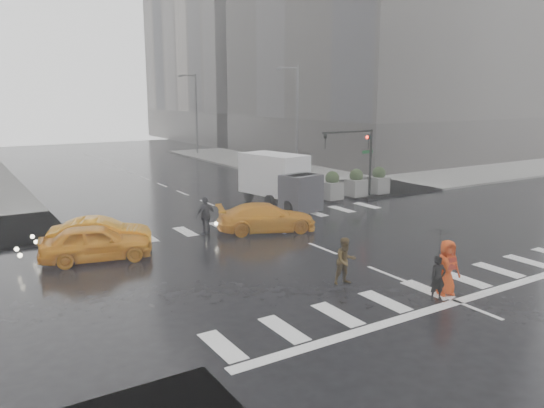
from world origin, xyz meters
TOP-DOWN VIEW (x-y plane):
  - ground at (0.00, 0.00)m, footprint 120.00×120.00m
  - sidewalk_ne at (19.50, 17.50)m, footprint 35.00×35.00m
  - building_ne_far at (29.00, 56.00)m, footprint 26.05×26.05m
  - road_markings at (0.00, 0.00)m, footprint 18.00×48.00m
  - traffic_signal_pole at (9.01, 8.01)m, footprint 4.45×0.42m
  - street_lamp_near at (10.87, 18.00)m, footprint 2.15×0.22m
  - street_lamp_far at (10.87, 38.00)m, footprint 2.15×0.22m
  - planter_west at (7.00, 8.20)m, footprint 1.10×1.10m
  - planter_mid at (9.00, 8.20)m, footprint 1.10×1.10m
  - planter_east at (11.00, 8.20)m, footprint 1.10×1.10m
  - pedestrian_black at (-0.42, -6.80)m, footprint 1.22×1.23m
  - pedestrian_brown at (-2.04, -4.00)m, footprint 0.91×0.75m
  - pedestrian_orange at (0.21, -6.62)m, footprint 1.08×0.86m
  - pedestrian_far_a at (-3.33, 5.00)m, footprint 1.18×0.84m
  - pedestrian_far_b at (4.98, 8.39)m, footprint 1.15×0.80m
  - taxi_front at (-8.93, 3.55)m, footprint 4.73×2.69m
  - taxi_mid at (-8.37, 5.02)m, footprint 4.57×2.82m
  - taxi_rear at (-0.55, 3.87)m, footprint 4.75×3.35m
  - box_truck at (3.42, 8.71)m, footprint 2.21×5.89m

SIDE VIEW (x-z plane):
  - ground at x=0.00m, z-range 0.00..0.00m
  - road_markings at x=0.00m, z-range 0.00..0.01m
  - sidewalk_ne at x=19.50m, z-range 0.00..0.15m
  - taxi_mid at x=-8.37m, z-range 0.00..1.42m
  - taxi_rear at x=-0.55m, z-range 0.00..1.42m
  - taxi_front at x=-8.93m, z-range 0.00..1.52m
  - pedestrian_far_b at x=4.98m, z-range 0.00..1.61m
  - pedestrian_brown at x=-2.04m, z-range 0.00..1.72m
  - pedestrian_far_a at x=-3.33m, z-range 0.00..1.85m
  - pedestrian_orange at x=0.21m, z-range 0.00..1.92m
  - planter_west at x=7.00m, z-range 0.08..1.88m
  - planter_mid at x=9.00m, z-range 0.08..1.88m
  - planter_east at x=11.00m, z-range 0.08..1.88m
  - pedestrian_black at x=-0.42m, z-range 0.45..2.88m
  - box_truck at x=3.42m, z-range 0.11..3.23m
  - traffic_signal_pole at x=9.01m, z-range 0.97..5.47m
  - street_lamp_near at x=10.87m, z-range 0.45..9.45m
  - street_lamp_far at x=10.87m, z-range 0.45..9.45m
  - building_ne_far at x=29.00m, z-range -1.73..34.27m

